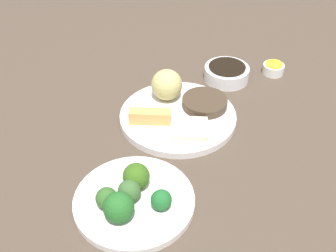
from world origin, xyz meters
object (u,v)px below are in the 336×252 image
soy_sauce_bowl (226,73)px  main_plate (178,117)px  broccoli_plate (134,201)px  sauce_ramekin_hot_mustard (273,69)px

soy_sauce_bowl → main_plate: bearing=117.6°
main_plate → soy_sauce_bowl: bearing=-62.4°
main_plate → broccoli_plate: (-0.19, 0.18, -0.00)m
broccoli_plate → soy_sauce_bowl: (0.29, -0.37, 0.01)m
main_plate → sauce_ramekin_hot_mustard: 0.32m
soy_sauce_bowl → sauce_ramekin_hot_mustard: soy_sauce_bowl is taller
broccoli_plate → sauce_ramekin_hot_mustard: bearing=-62.4°
broccoli_plate → soy_sauce_bowl: 0.47m
main_plate → sauce_ramekin_hot_mustard: sauce_ramekin_hot_mustard is taller
soy_sauce_bowl → sauce_ramekin_hot_mustard: (-0.03, -0.13, -0.00)m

